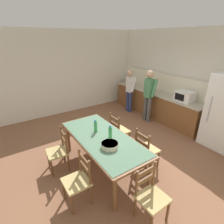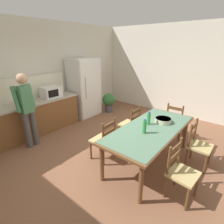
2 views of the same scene
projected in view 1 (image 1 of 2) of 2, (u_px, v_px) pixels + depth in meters
name	position (u px, v px, depth m)	size (l,w,h in m)	color
ground_plane	(124.00, 150.00, 4.40)	(8.32, 8.32, 0.00)	brown
wall_back	(196.00, 80.00, 5.19)	(6.52, 0.12, 2.90)	silver
wall_left	(70.00, 73.00, 6.31)	(0.12, 5.20, 2.90)	silver
kitchen_counter	(155.00, 104.00, 6.21)	(3.59, 0.66, 0.89)	brown
counter_splashback	(163.00, 82.00, 6.08)	(3.55, 0.03, 0.60)	#EFE8CB
microwave	(185.00, 96.00, 5.11)	(0.50, 0.39, 0.30)	white
dining_table	(102.00, 140.00, 3.56)	(2.19, 0.96, 0.77)	brown
bottle_near_centre	(96.00, 126.00, 3.69)	(0.07, 0.07, 0.27)	green
bottle_off_centre	(110.00, 132.00, 3.46)	(0.07, 0.07, 0.27)	green
serving_bowl	(110.00, 145.00, 3.19)	(0.32, 0.32, 0.09)	beige
chair_side_far_left	(119.00, 131.00, 4.43)	(0.43, 0.41, 0.91)	brown
chair_side_near_left	(59.00, 151.00, 3.64)	(0.45, 0.44, 0.91)	brown
chair_side_near_right	(78.00, 181.00, 2.89)	(0.42, 0.40, 0.91)	brown
chair_head_end	(151.00, 196.00, 2.61)	(0.41, 0.43, 0.91)	brown
chair_side_far_right	(146.00, 150.00, 3.69)	(0.42, 0.40, 0.91)	brown
person_at_sink	(130.00, 89.00, 6.38)	(0.39, 0.27, 1.57)	navy
person_at_counter	(149.00, 94.00, 5.60)	(0.43, 0.29, 1.70)	#4C4C4C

